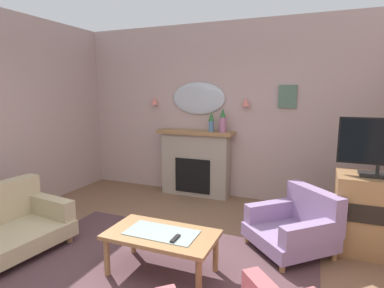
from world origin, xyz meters
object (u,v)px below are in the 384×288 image
tv_flatscreen (380,146)px  framed_picture (288,97)px  wall_sconce_right (246,102)px  tv_cabinet (373,214)px  coffee_table (162,238)px  wall_mirror (198,98)px  mantel_vase_centre (211,121)px  tv_remote (175,239)px  armchair_in_corner (296,225)px  fireplace (195,164)px  wall_sconce_left (154,101)px  mantel_vase_left (223,121)px

tv_flatscreen → framed_picture: bearing=130.7°
framed_picture → wall_sconce_right: bearing=-174.7°
tv_cabinet → coffee_table: bearing=-147.1°
wall_mirror → framed_picture: 1.50m
mantel_vase_centre → tv_flatscreen: (2.31, -1.11, -0.09)m
tv_remote → armchair_in_corner: bearing=47.1°
fireplace → tv_remote: (0.78, -2.51, -0.12)m
wall_mirror → coffee_table: bearing=-77.0°
coffee_table → armchair_in_corner: 1.59m
coffee_table → wall_mirror: bearing=103.0°
fireplace → mantel_vase_centre: (0.30, -0.03, 0.77)m
wall_sconce_left → armchair_in_corner: (2.66, -1.49, -1.35)m
tv_remote → tv_cabinet: tv_cabinet is taller
mantel_vase_centre → framed_picture: size_ratio=0.94×
wall_sconce_right → tv_flatscreen: wall_sconce_right is taller
tv_cabinet → tv_flatscreen: tv_flatscreen is taller
fireplace → tv_remote: bearing=-72.6°
fireplace → tv_flatscreen: tv_flatscreen is taller
armchair_in_corner → wall_mirror: bearing=139.5°
coffee_table → mantel_vase_left: bearing=92.3°
coffee_table → tv_remote: bearing=-23.6°
coffee_table → tv_cabinet: tv_cabinet is taller
wall_sconce_right → tv_cabinet: 2.45m
mantel_vase_centre → wall_sconce_left: 1.20m
fireplace → tv_cabinet: fireplace is taller
fireplace → coffee_table: fireplace is taller
fireplace → wall_mirror: size_ratio=1.42×
wall_mirror → armchair_in_corner: 2.76m
tv_remote → mantel_vase_centre: bearing=101.1°
wall_mirror → tv_flatscreen: wall_mirror is taller
tv_cabinet → tv_flatscreen: size_ratio=1.07×
coffee_table → tv_flatscreen: (2.02, 1.28, 0.86)m
mantel_vase_left → wall_sconce_right: (0.35, 0.12, 0.31)m
mantel_vase_left → framed_picture: size_ratio=1.13×
mantel_vase_left → tv_remote: mantel_vase_left is taller
fireplace → armchair_in_corner: fireplace is taller
framed_picture → mantel_vase_centre: bearing=-171.5°
wall_sconce_left → framed_picture: framed_picture is taller
fireplace → tv_cabinet: (2.61, -1.12, -0.12)m
wall_sconce_left → mantel_vase_left: bearing=-5.1°
wall_sconce_right → armchair_in_corner: wall_sconce_right is taller
wall_sconce_left → tv_flatscreen: wall_sconce_left is taller
mantel_vase_left → coffee_table: mantel_vase_left is taller
tv_cabinet → framed_picture: bearing=131.1°
mantel_vase_centre → mantel_vase_left: 0.20m
armchair_in_corner → mantel_vase_centre: bearing=137.7°
mantel_vase_left → tv_cabinet: 2.54m
fireplace → tv_remote: 2.63m
wall_sconce_left → fireplace: bearing=-6.2°
fireplace → armchair_in_corner: bearing=-37.8°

